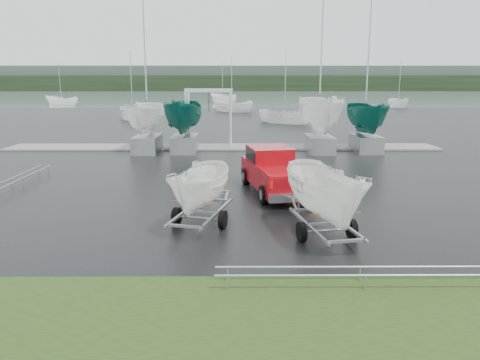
# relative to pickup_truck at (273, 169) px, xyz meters

# --- Properties ---
(ground_plane) EXTENTS (120.00, 120.00, 0.00)m
(ground_plane) POSITION_rel_pickup_truck_xyz_m (-2.57, -0.03, -0.96)
(ground_plane) COLOR black
(ground_plane) RESTS_ON ground
(lake) EXTENTS (300.00, 300.00, 0.00)m
(lake) POSITION_rel_pickup_truck_xyz_m (-2.57, 99.97, -0.97)
(lake) COLOR gray
(lake) RESTS_ON ground
(grass_verge) EXTENTS (40.00, 40.00, 0.00)m
(grass_verge) POSITION_rel_pickup_truck_xyz_m (-2.57, -11.03, -0.96)
(grass_verge) COLOR #203213
(grass_verge) RESTS_ON ground
(dock) EXTENTS (30.00, 3.00, 0.12)m
(dock) POSITION_rel_pickup_truck_xyz_m (-2.57, 12.97, -0.91)
(dock) COLOR gray
(dock) RESTS_ON ground
(treeline) EXTENTS (300.00, 8.00, 6.00)m
(treeline) POSITION_rel_pickup_truck_xyz_m (-2.57, 169.97, 2.04)
(treeline) COLOR black
(treeline) RESTS_ON ground
(far_hill) EXTENTS (300.00, 6.00, 10.00)m
(far_hill) POSITION_rel_pickup_truck_xyz_m (-2.57, 177.97, 4.04)
(far_hill) COLOR #4C5651
(far_hill) RESTS_ON ground
(pickup_truck) EXTENTS (2.85, 5.79, 1.84)m
(pickup_truck) POSITION_rel_pickup_truck_xyz_m (0.00, 0.00, 0.00)
(pickup_truck) COLOR #9E0810
(pickup_truck) RESTS_ON ground
(trailer_hitched) EXTENTS (2.04, 3.75, 5.13)m
(trailer_hitched) POSITION_rel_pickup_truck_xyz_m (1.13, -6.15, 1.82)
(trailer_hitched) COLOR #9A9DA2
(trailer_hitched) RESTS_ON ground
(trailer_parked) EXTENTS (2.01, 3.78, 4.50)m
(trailer_parked) POSITION_rel_pickup_truck_xyz_m (-2.74, -4.84, 1.49)
(trailer_parked) COLOR #9A9DA2
(trailer_parked) RESTS_ON ground
(boat_hoist) EXTENTS (3.30, 2.18, 4.12)m
(boat_hoist) POSITION_rel_pickup_truck_xyz_m (-3.53, 12.97, 1.71)
(boat_hoist) COLOR silver
(boat_hoist) RESTS_ON ground
(keelboat_0) EXTENTS (2.24, 3.20, 10.40)m
(keelboat_0) POSITION_rel_pickup_truck_xyz_m (-7.53, 10.97, 2.57)
(keelboat_0) COLOR #9A9DA2
(keelboat_0) RESTS_ON ground
(keelboat_1) EXTENTS (2.36, 3.20, 7.37)m
(keelboat_1) POSITION_rel_pickup_truck_xyz_m (-5.05, 11.17, 2.77)
(keelboat_1) COLOR #9A9DA2
(keelboat_1) RESTS_ON ground
(keelboat_2) EXTENTS (2.63, 3.20, 10.80)m
(keelboat_2) POSITION_rel_pickup_truck_xyz_m (3.91, 10.97, 3.22)
(keelboat_2) COLOR #9A9DA2
(keelboat_2) RESTS_ON ground
(keelboat_3) EXTENTS (2.18, 3.20, 10.34)m
(keelboat_3) POSITION_rel_pickup_truck_xyz_m (7.05, 11.27, 2.47)
(keelboat_3) COLOR #9A9DA2
(keelboat_3) RESTS_ON ground
(mast_rack_0) EXTENTS (0.56, 6.50, 0.06)m
(mast_rack_0) POSITION_rel_pickup_truck_xyz_m (-11.57, 0.97, -0.61)
(mast_rack_0) COLOR #9A9DA2
(mast_rack_0) RESTS_ON ground
(mast_rack_2) EXTENTS (7.00, 0.56, 0.06)m
(mast_rack_2) POSITION_rel_pickup_truck_xyz_m (1.43, -9.53, -0.61)
(mast_rack_2) COLOR #9A9DA2
(mast_rack_2) RESTS_ON ground
(moored_boat_0) EXTENTS (3.48, 3.52, 11.53)m
(moored_boat_0) POSITION_rel_pickup_truck_xyz_m (-14.08, 36.53, -0.96)
(moored_boat_0) COLOR white
(moored_boat_0) RESTS_ON ground
(moored_boat_1) EXTENTS (4.19, 4.19, 11.89)m
(moored_boat_1) POSITION_rel_pickup_truck_xyz_m (-2.39, 49.98, -0.96)
(moored_boat_1) COLOR white
(moored_boat_1) RESTS_ON ground
(moored_boat_2) EXTENTS (3.67, 3.66, 11.41)m
(moored_boat_2) POSITION_rel_pickup_truck_xyz_m (3.64, 31.83, -0.96)
(moored_boat_2) COLOR white
(moored_boat_2) RESTS_ON ground
(moored_boat_3) EXTENTS (2.73, 2.80, 11.45)m
(moored_boat_3) POSITION_rel_pickup_truck_xyz_m (25.69, 60.11, -0.96)
(moored_boat_3) COLOR white
(moored_boat_3) RESTS_ON ground
(moored_boat_4) EXTENTS (3.72, 3.68, 11.65)m
(moored_boat_4) POSITION_rel_pickup_truck_xyz_m (-33.68, 66.60, -0.96)
(moored_boat_4) COLOR white
(moored_boat_4) RESTS_ON ground
(moored_boat_5) EXTENTS (4.25, 4.28, 12.03)m
(moored_boat_5) POSITION_rel_pickup_truck_xyz_m (-4.54, 76.09, -0.96)
(moored_boat_5) COLOR white
(moored_boat_5) RESTS_ON ground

